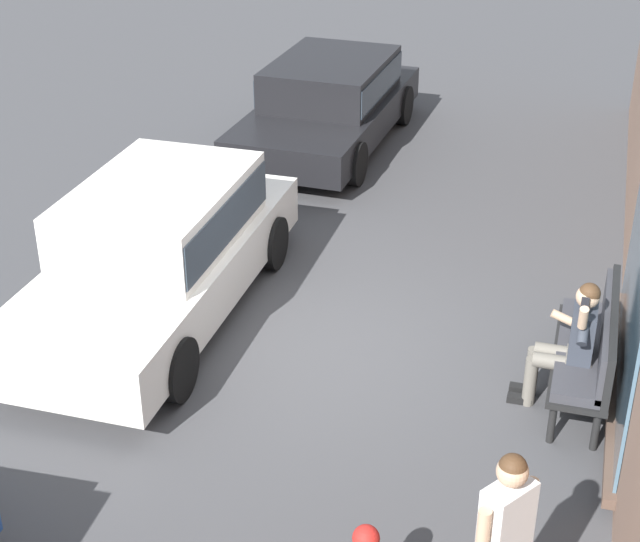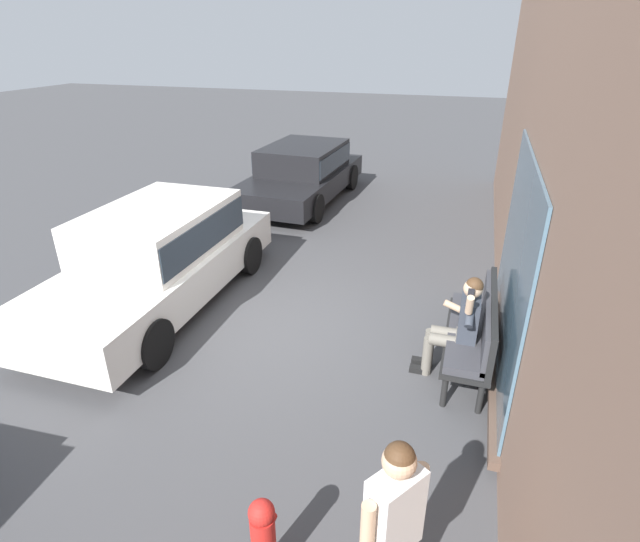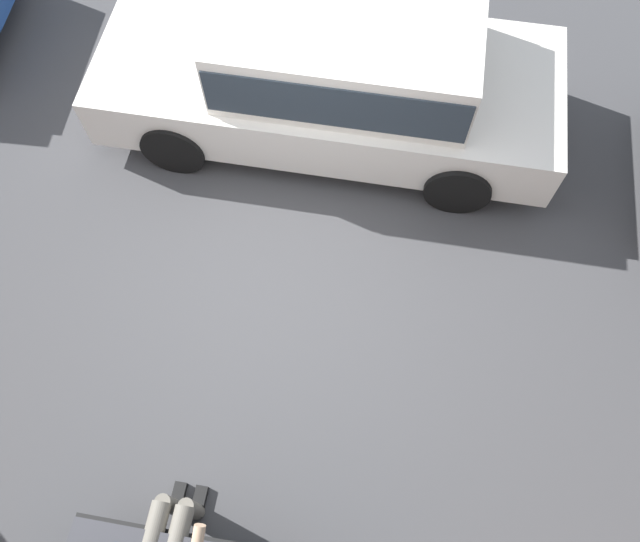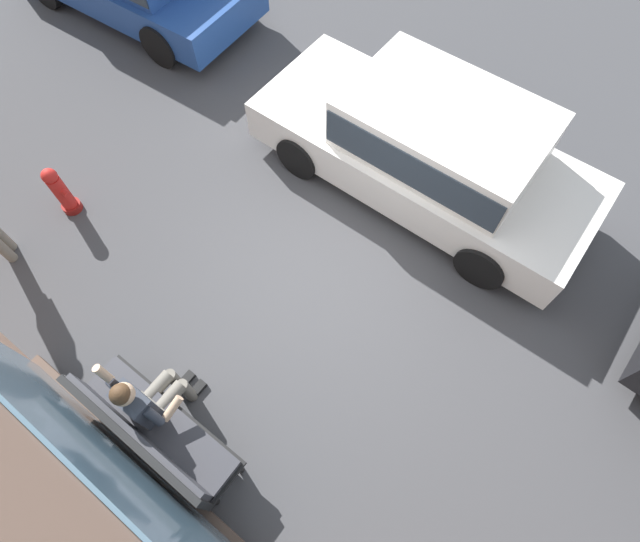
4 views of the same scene
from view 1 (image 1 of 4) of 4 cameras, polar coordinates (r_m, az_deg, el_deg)
name	(u,v)px [view 1 (image 1 of 4)]	position (r m, az deg, el deg)	size (l,w,h in m)	color
ground_plane	(309,345)	(10.54, -0.62, -4.32)	(60.00, 60.00, 0.00)	#424244
bench	(594,345)	(9.80, 15.63, -4.16)	(1.85, 0.55, 1.02)	black
person_on_phone	(570,341)	(9.55, 14.34, -3.99)	(0.73, 0.74, 1.35)	#6B665B
parked_car_near	(329,99)	(15.74, 0.52, 9.99)	(4.57, 2.13, 1.36)	black
parked_car_mid	(159,245)	(10.92, -9.36, 1.51)	(4.63, 1.92, 1.52)	white
pedestrian_standing	(504,540)	(6.84, 10.67, -15.15)	(0.47, 0.37, 1.73)	gray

